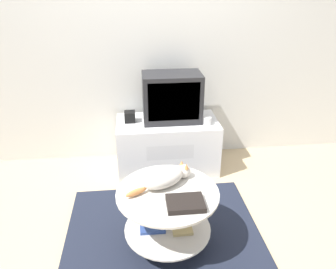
{
  "coord_description": "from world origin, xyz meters",
  "views": [
    {
      "loc": [
        -0.18,
        -1.93,
        1.86
      ],
      "look_at": [
        0.09,
        0.57,
        0.64
      ],
      "focal_mm": 35.0,
      "sensor_mm": 36.0,
      "label": 1
    }
  ],
  "objects_px": {
    "speaker": "(130,117)",
    "cat": "(165,177)",
    "dvd_box": "(185,203)",
    "tv": "(172,97)"
  },
  "relations": [
    {
      "from": "dvd_box",
      "to": "cat",
      "type": "relative_size",
      "value": 0.5
    },
    {
      "from": "dvd_box",
      "to": "cat",
      "type": "xyz_separation_m",
      "value": [
        -0.11,
        0.26,
        0.04
      ]
    },
    {
      "from": "tv",
      "to": "cat",
      "type": "height_order",
      "value": "tv"
    },
    {
      "from": "tv",
      "to": "dvd_box",
      "type": "xyz_separation_m",
      "value": [
        -0.07,
        -1.32,
        -0.27
      ]
    },
    {
      "from": "speaker",
      "to": "tv",
      "type": "bearing_deg",
      "value": 0.38
    },
    {
      "from": "tv",
      "to": "cat",
      "type": "relative_size",
      "value": 1.16
    },
    {
      "from": "speaker",
      "to": "dvd_box",
      "type": "height_order",
      "value": "speaker"
    },
    {
      "from": "tv",
      "to": "speaker",
      "type": "xyz_separation_m",
      "value": [
        -0.42,
        -0.0,
        -0.19
      ]
    },
    {
      "from": "speaker",
      "to": "cat",
      "type": "distance_m",
      "value": 1.09
    },
    {
      "from": "dvd_box",
      "to": "tv",
      "type": "bearing_deg",
      "value": 87.13
    }
  ]
}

